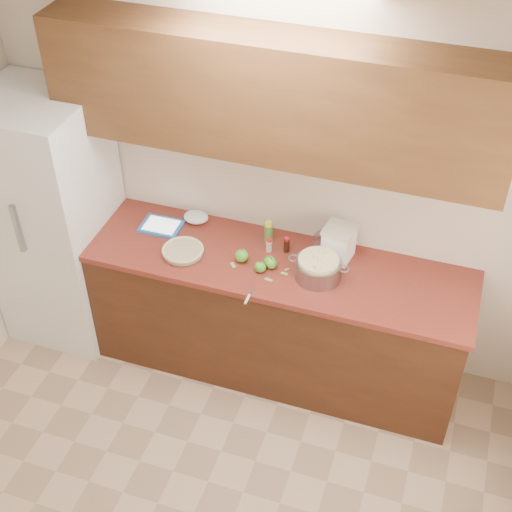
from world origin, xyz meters
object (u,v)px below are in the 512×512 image
(tablet, at_px, (161,226))
(flour_canister, at_px, (339,243))
(pie, at_px, (183,251))
(colander, at_px, (318,268))

(tablet, bearing_deg, flour_canister, 2.65)
(pie, bearing_deg, flour_canister, 16.78)
(colander, relative_size, flour_canister, 1.67)
(colander, distance_m, flour_canister, 0.23)
(flour_canister, distance_m, tablet, 1.17)
(colander, distance_m, tablet, 1.10)
(tablet, bearing_deg, colander, -8.47)
(pie, height_order, colander, colander)
(colander, height_order, flour_canister, flour_canister)
(pie, xyz_separation_m, flour_canister, (0.92, 0.28, 0.09))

